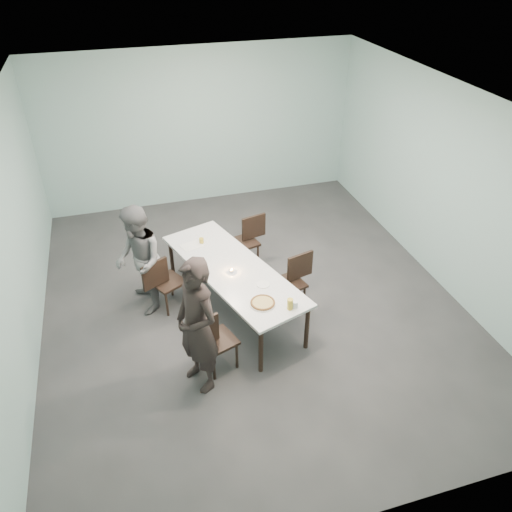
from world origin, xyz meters
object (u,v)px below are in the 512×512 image
object	(u,v)px
table	(233,271)
pizza	(263,303)
side_plate	(263,284)
diner_near	(197,327)
chair_near_right	(293,278)
amber_tumbler	(201,241)
diner_far	(139,261)
chair_far_left	(163,280)
beer_glass	(290,304)
water_tumbler	(295,304)
chair_near_left	(212,339)
tealight	(232,271)
chair_far_right	(248,237)

from	to	relation	value
table	pizza	size ratio (longest dim) A/B	8.09
side_plate	diner_near	bearing A→B (deg)	-144.14
table	diner_near	distance (m)	1.44
chair_near_right	table	bearing A→B (deg)	-24.04
side_plate	amber_tumbler	world-z (taller)	amber_tumbler
chair_near_right	diner_far	distance (m)	2.21
chair_far_left	beer_glass	xyz separation A→B (m)	(1.43, -1.39, 0.32)
table	chair_far_left	world-z (taller)	chair_far_left
water_tumbler	amber_tumbler	xyz separation A→B (m)	(-0.83, 1.81, -0.01)
diner_far	chair_near_left	bearing A→B (deg)	19.61
diner_near	diner_far	distance (m)	1.75
beer_glass	table	bearing A→B (deg)	114.02
table	diner_near	world-z (taller)	diner_near
chair_far_left	pizza	size ratio (longest dim) A/B	2.56
chair_far_left	tealight	bearing A→B (deg)	-53.53
pizza	chair_near_right	bearing A→B (deg)	46.68
chair_far_left	chair_near_right	xyz separation A→B (m)	(1.82, -0.47, 0.00)
chair_near_right	tealight	xyz separation A→B (m)	(-0.90, 0.05, 0.27)
tealight	amber_tumbler	world-z (taller)	amber_tumbler
water_tumbler	chair_near_right	bearing A→B (deg)	70.42
diner_far	chair_near_right	bearing A→B (deg)	68.87
beer_glass	water_tumbler	distance (m)	0.08
diner_far	pizza	bearing A→B (deg)	41.53
pizza	tealight	distance (m)	0.80
diner_far	beer_glass	distance (m)	2.27
diner_near	table	bearing A→B (deg)	123.91
pizza	amber_tumbler	distance (m)	1.70
beer_glass	tealight	bearing A→B (deg)	117.92
tealight	diner_far	bearing A→B (deg)	156.12
chair_near_left	tealight	size ratio (longest dim) A/B	15.54
side_plate	pizza	bearing A→B (deg)	-107.78
pizza	side_plate	world-z (taller)	pizza
table	chair_near_right	xyz separation A→B (m)	(0.86, -0.14, -0.19)
beer_glass	chair_far_left	bearing A→B (deg)	135.87
water_tumbler	amber_tumbler	size ratio (longest dim) A/B	1.12
chair_near_left	beer_glass	distance (m)	1.06
diner_far	amber_tumbler	distance (m)	1.01
chair_far_left	tealight	xyz separation A→B (m)	(0.92, -0.42, 0.27)
chair_far_right	water_tumbler	world-z (taller)	chair_far_right
chair_near_right	chair_far_right	distance (m)	1.29
beer_glass	side_plate	bearing A→B (deg)	107.10
tealight	side_plate	bearing A→B (deg)	-49.54
diner_near	beer_glass	bearing A→B (deg)	72.53
diner_far	pizza	distance (m)	1.93
side_plate	water_tumbler	distance (m)	0.61
chair_far_left	tealight	world-z (taller)	chair_far_left
table	chair_near_left	size ratio (longest dim) A/B	3.16
chair_near_right	tealight	world-z (taller)	chair_near_right
chair_near_left	pizza	world-z (taller)	chair_near_left
diner_far	water_tumbler	distance (m)	2.32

